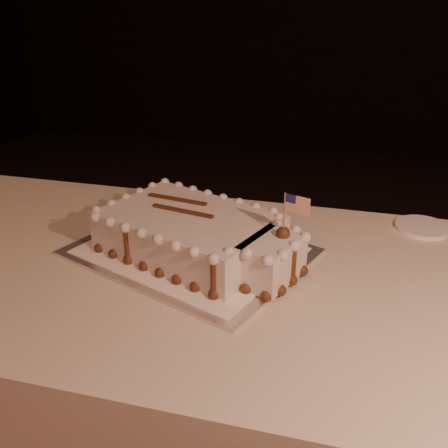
% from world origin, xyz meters
% --- Properties ---
extents(banquet_table, '(2.40, 0.80, 0.75)m').
position_xyz_m(banquet_table, '(0.00, 0.60, 0.38)').
color(banquet_table, beige).
rests_on(banquet_table, ground).
extents(cake_board, '(0.60, 0.52, 0.01)m').
position_xyz_m(cake_board, '(-0.26, 0.66, 0.75)').
color(cake_board, silver).
rests_on(cake_board, banquet_table).
extents(doily, '(0.53, 0.47, 0.00)m').
position_xyz_m(doily, '(-0.26, 0.66, 0.76)').
color(doily, white).
rests_on(doily, cake_board).
extents(sheet_cake, '(0.49, 0.38, 0.19)m').
position_xyz_m(sheet_cake, '(-0.23, 0.65, 0.80)').
color(sheet_cake, silver).
rests_on(sheet_cake, doily).
extents(side_plate, '(0.13, 0.13, 0.01)m').
position_xyz_m(side_plate, '(0.27, 0.92, 0.76)').
color(side_plate, white).
rests_on(side_plate, banquet_table).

